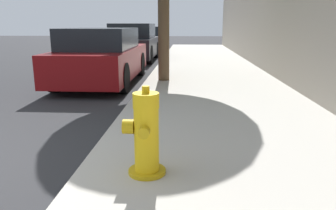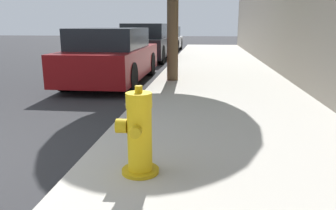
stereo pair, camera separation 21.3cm
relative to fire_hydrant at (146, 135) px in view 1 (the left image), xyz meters
The scene contains 5 objects.
sidewalk_slab 1.10m from the fire_hydrant, 14.48° to the right, with size 3.29×40.00×0.14m.
fire_hydrant is the anchor object (origin of this frame).
parked_car_near 5.76m from the fire_hydrant, 108.36° to the left, with size 1.73×4.18×1.39m.
parked_car_mid 10.94m from the fire_hydrant, 99.91° to the left, with size 1.78×3.91×1.51m.
parked_car_far 16.26m from the fire_hydrant, 96.24° to the left, with size 1.77×3.85×1.35m.
Camera 1 is at (3.08, -2.54, 1.48)m, focal length 35.00 mm.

